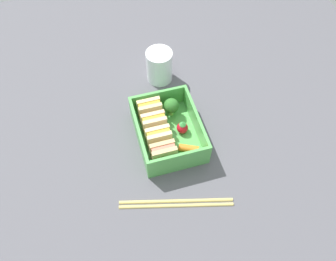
{
  "coord_description": "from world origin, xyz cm",
  "views": [
    {
      "loc": [
        -36.81,
        10.48,
        60.01
      ],
      "look_at": [
        0.0,
        0.0,
        2.7
      ],
      "focal_mm": 35.0,
      "sensor_mm": 36.0,
      "label": 1
    }
  ],
  "objects_px": {
    "sandwich_left": "(164,153)",
    "strawberry_far_left": "(182,127)",
    "carrot_stick_far_left": "(189,149)",
    "chopstick_pair": "(176,203)",
    "sandwich_center": "(154,124)",
    "broccoli_floret": "(171,106)",
    "drinking_glass": "(159,66)",
    "sandwich_center_left": "(159,138)",
    "sandwich_center_right": "(150,110)"
  },
  "relations": [
    {
      "from": "sandwich_left",
      "to": "strawberry_far_left",
      "type": "height_order",
      "value": "sandwich_left"
    },
    {
      "from": "carrot_stick_far_left",
      "to": "chopstick_pair",
      "type": "xyz_separation_m",
      "value": [
        -0.1,
        0.06,
        -0.02
      ]
    },
    {
      "from": "sandwich_center",
      "to": "broccoli_floret",
      "type": "relative_size",
      "value": 1.1
    },
    {
      "from": "drinking_glass",
      "to": "sandwich_left",
      "type": "bearing_deg",
      "value": 166.91
    },
    {
      "from": "carrot_stick_far_left",
      "to": "broccoli_floret",
      "type": "relative_size",
      "value": 0.91
    },
    {
      "from": "strawberry_far_left",
      "to": "chopstick_pair",
      "type": "distance_m",
      "value": 0.16
    },
    {
      "from": "chopstick_pair",
      "to": "sandwich_center",
      "type": "bearing_deg",
      "value": -0.34
    },
    {
      "from": "drinking_glass",
      "to": "sandwich_center_left",
      "type": "bearing_deg",
      "value": 164.49
    },
    {
      "from": "strawberry_far_left",
      "to": "sandwich_center_left",
      "type": "bearing_deg",
      "value": 108.35
    },
    {
      "from": "sandwich_center_left",
      "to": "strawberry_far_left",
      "type": "distance_m",
      "value": 0.06
    },
    {
      "from": "sandwich_center_left",
      "to": "carrot_stick_far_left",
      "type": "xyz_separation_m",
      "value": [
        -0.03,
        -0.06,
        -0.02
      ]
    },
    {
      "from": "sandwich_center_right",
      "to": "chopstick_pair",
      "type": "bearing_deg",
      "value": 179.72
    },
    {
      "from": "sandwich_center",
      "to": "drinking_glass",
      "type": "bearing_deg",
      "value": -18.97
    },
    {
      "from": "sandwich_center",
      "to": "drinking_glass",
      "type": "relative_size",
      "value": 0.63
    },
    {
      "from": "sandwich_center",
      "to": "drinking_glass",
      "type": "xyz_separation_m",
      "value": [
        0.16,
        -0.05,
        0.0
      ]
    },
    {
      "from": "sandwich_center_left",
      "to": "drinking_glass",
      "type": "height_order",
      "value": "drinking_glass"
    },
    {
      "from": "sandwich_center_left",
      "to": "carrot_stick_far_left",
      "type": "bearing_deg",
      "value": -119.45
    },
    {
      "from": "carrot_stick_far_left",
      "to": "broccoli_floret",
      "type": "height_order",
      "value": "broccoli_floret"
    },
    {
      "from": "sandwich_center_right",
      "to": "carrot_stick_far_left",
      "type": "xyz_separation_m",
      "value": [
        -0.11,
        -0.06,
        -0.02
      ]
    },
    {
      "from": "sandwich_center",
      "to": "chopstick_pair",
      "type": "relative_size",
      "value": 0.23
    },
    {
      "from": "strawberry_far_left",
      "to": "drinking_glass",
      "type": "bearing_deg",
      "value": 1.14
    },
    {
      "from": "sandwich_center",
      "to": "chopstick_pair",
      "type": "height_order",
      "value": "sandwich_center"
    },
    {
      "from": "sandwich_center_right",
      "to": "sandwich_left",
      "type": "bearing_deg",
      "value": 180.0
    },
    {
      "from": "sandwich_left",
      "to": "sandwich_center",
      "type": "xyz_separation_m",
      "value": [
        0.07,
        0.0,
        0.0
      ]
    },
    {
      "from": "sandwich_left",
      "to": "sandwich_center",
      "type": "bearing_deg",
      "value": 0.0
    },
    {
      "from": "broccoli_floret",
      "to": "drinking_glass",
      "type": "distance_m",
      "value": 0.12
    },
    {
      "from": "broccoli_floret",
      "to": "strawberry_far_left",
      "type": "bearing_deg",
      "value": -169.06
    },
    {
      "from": "sandwich_left",
      "to": "drinking_glass",
      "type": "bearing_deg",
      "value": -13.09
    },
    {
      "from": "sandwich_center_left",
      "to": "strawberry_far_left",
      "type": "bearing_deg",
      "value": -71.65
    },
    {
      "from": "carrot_stick_far_left",
      "to": "drinking_glass",
      "type": "distance_m",
      "value": 0.23
    },
    {
      "from": "sandwich_center",
      "to": "drinking_glass",
      "type": "height_order",
      "value": "drinking_glass"
    },
    {
      "from": "sandwich_left",
      "to": "sandwich_center",
      "type": "relative_size",
      "value": 1.0
    },
    {
      "from": "sandwich_center_right",
      "to": "broccoli_floret",
      "type": "height_order",
      "value": "sandwich_center_right"
    },
    {
      "from": "sandwich_center_left",
      "to": "drinking_glass",
      "type": "bearing_deg",
      "value": -15.51
    },
    {
      "from": "sandwich_center",
      "to": "sandwich_center_right",
      "type": "distance_m",
      "value": 0.04
    },
    {
      "from": "sandwich_center_right",
      "to": "chopstick_pair",
      "type": "xyz_separation_m",
      "value": [
        -0.21,
        0.0,
        -0.03
      ]
    },
    {
      "from": "broccoli_floret",
      "to": "drinking_glass",
      "type": "height_order",
      "value": "drinking_glass"
    },
    {
      "from": "sandwich_center_left",
      "to": "sandwich_center_right",
      "type": "distance_m",
      "value": 0.07
    },
    {
      "from": "sandwich_left",
      "to": "strawberry_far_left",
      "type": "distance_m",
      "value": 0.08
    },
    {
      "from": "chopstick_pair",
      "to": "drinking_glass",
      "type": "xyz_separation_m",
      "value": [
        0.32,
        -0.05,
        0.04
      ]
    },
    {
      "from": "sandwich_left",
      "to": "carrot_stick_far_left",
      "type": "xyz_separation_m",
      "value": [
        0.01,
        -0.06,
        -0.02
      ]
    },
    {
      "from": "sandwich_center",
      "to": "carrot_stick_far_left",
      "type": "distance_m",
      "value": 0.09
    },
    {
      "from": "broccoli_floret",
      "to": "chopstick_pair",
      "type": "xyz_separation_m",
      "value": [
        -0.2,
        0.05,
        -0.04
      ]
    },
    {
      "from": "sandwich_center",
      "to": "broccoli_floret",
      "type": "height_order",
      "value": "sandwich_center"
    },
    {
      "from": "carrot_stick_far_left",
      "to": "broccoli_floret",
      "type": "distance_m",
      "value": 0.1
    },
    {
      "from": "sandwich_left",
      "to": "broccoli_floret",
      "type": "bearing_deg",
      "value": -23.85
    },
    {
      "from": "sandwich_center",
      "to": "strawberry_far_left",
      "type": "relative_size",
      "value": 1.65
    },
    {
      "from": "sandwich_left",
      "to": "broccoli_floret",
      "type": "relative_size",
      "value": 1.1
    },
    {
      "from": "sandwich_left",
      "to": "sandwich_center_left",
      "type": "height_order",
      "value": "same"
    },
    {
      "from": "strawberry_far_left",
      "to": "drinking_glass",
      "type": "height_order",
      "value": "drinking_glass"
    }
  ]
}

